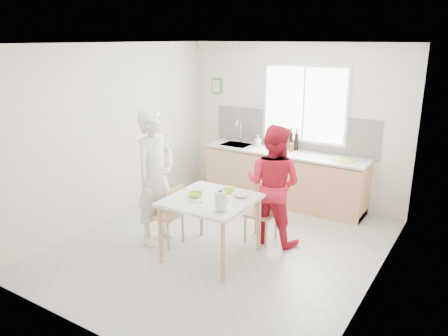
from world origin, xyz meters
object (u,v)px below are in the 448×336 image
object	(u,v)px
wine_bottle_b	(296,142)
person_white	(155,177)
dining_table	(211,205)
milk_jug	(221,200)
chair_far	(263,209)
bowl_green	(195,195)
person_red	(273,185)
bowl_white	(241,195)
chair_left	(169,213)
wine_bottle_a	(291,141)

from	to	relation	value
wine_bottle_b	person_white	bearing A→B (deg)	-111.76
dining_table	milk_jug	bearing A→B (deg)	-39.74
chair_far	bowl_green	size ratio (longest dim) A/B	4.38
person_red	bowl_white	xyz separation A→B (m)	(-0.17, -0.58, -0.00)
chair_left	wine_bottle_b	xyz separation A→B (m)	(0.78, 2.49, 0.60)
person_red	milk_jug	bearing A→B (deg)	81.76
wine_bottle_a	wine_bottle_b	size ratio (longest dim) A/B	1.07
wine_bottle_b	bowl_white	bearing A→B (deg)	-84.89
chair_left	wine_bottle_a	distance (m)	2.60
person_white	bowl_white	size ratio (longest dim) A/B	9.02
dining_table	bowl_green	distance (m)	0.23
dining_table	chair_far	world-z (taller)	chair_far
person_red	wine_bottle_b	world-z (taller)	person_red
milk_jug	wine_bottle_b	xyz separation A→B (m)	(-0.23, 2.75, 0.13)
person_white	person_red	size ratio (longest dim) A/B	1.12
chair_far	milk_jug	size ratio (longest dim) A/B	3.44
chair_left	milk_jug	bearing A→B (deg)	74.49
bowl_white	milk_jug	world-z (taller)	milk_jug
bowl_white	wine_bottle_b	size ratio (longest dim) A/B	0.69
person_white	bowl_white	world-z (taller)	person_white
chair_far	bowl_white	bearing A→B (deg)	-95.09
chair_left	bowl_green	distance (m)	0.61
dining_table	bowl_white	bearing A→B (deg)	40.94
person_red	chair_far	bearing A→B (deg)	7.85
person_white	bowl_white	bearing A→B (deg)	-78.21
milk_jug	dining_table	bearing A→B (deg)	139.13
person_red	bowl_green	world-z (taller)	person_red
milk_jug	person_red	bearing A→B (deg)	81.76
dining_table	wine_bottle_a	bearing A→B (deg)	89.53
bowl_green	wine_bottle_a	world-z (taller)	wine_bottle_a
chair_far	person_white	xyz separation A→B (m)	(-1.23, -0.84, 0.49)
bowl_white	milk_jug	distance (m)	0.54
person_white	wine_bottle_b	size ratio (longest dim) A/B	6.26
person_red	milk_jug	xyz separation A→B (m)	(-0.14, -1.11, 0.10)
bowl_white	person_red	bearing A→B (deg)	73.52
person_white	milk_jug	bearing A→B (deg)	-102.92
person_white	chair_far	bearing A→B (deg)	-56.95
person_white	milk_jug	size ratio (longest dim) A/B	7.92
person_red	wine_bottle_a	world-z (taller)	person_red
chair_far	wine_bottle_b	xyz separation A→B (m)	(-0.24, 1.65, 0.62)
bowl_green	dining_table	bearing A→B (deg)	15.17
milk_jug	wine_bottle_b	distance (m)	2.76
chair_left	milk_jug	xyz separation A→B (m)	(1.01, -0.26, 0.47)
bowl_green	milk_jug	world-z (taller)	milk_jug
chair_far	person_red	xyz separation A→B (m)	(0.13, 0.02, 0.39)
person_red	wine_bottle_b	size ratio (longest dim) A/B	5.57
chair_left	chair_far	world-z (taller)	chair_left
person_white	milk_jug	world-z (taller)	person_white
chair_left	chair_far	distance (m)	1.32
chair_left	milk_jug	world-z (taller)	milk_jug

